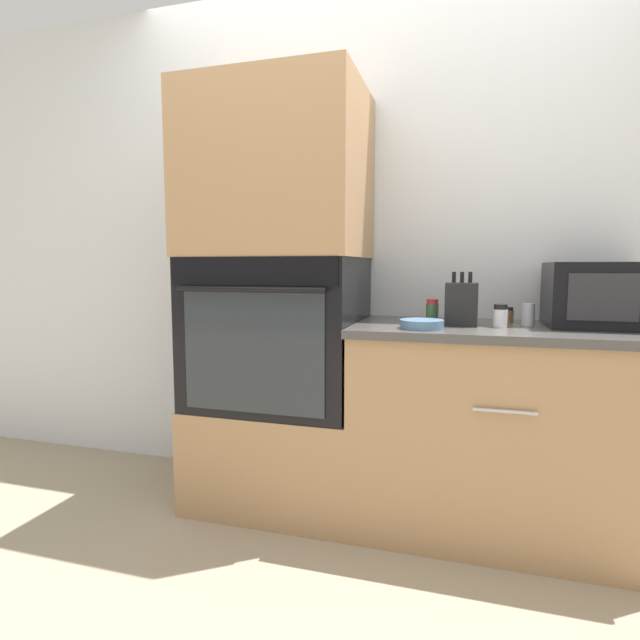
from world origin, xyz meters
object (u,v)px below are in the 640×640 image
object	(u,v)px
bowl	(422,324)
knife_block	(461,304)
microwave	(599,295)
condiment_jar_far	(507,315)
condiment_jar_mid	(528,315)
wall_oven	(278,332)
condiment_jar_back	(432,311)
condiment_jar_near	(500,316)

from	to	relation	value
bowl	knife_block	bearing A→B (deg)	46.34
microwave	condiment_jar_far	distance (m)	0.36
bowl	condiment_jar_mid	distance (m)	0.48
microwave	condiment_jar_far	bearing A→B (deg)	165.09
wall_oven	condiment_jar_back	distance (m)	0.71
condiment_jar_mid	condiment_jar_back	xyz separation A→B (m)	(-0.39, 0.00, 0.01)
knife_block	condiment_jar_near	world-z (taller)	knife_block
bowl	condiment_jar_back	xyz separation A→B (m)	(0.02, 0.24, 0.03)
microwave	bowl	size ratio (longest dim) A/B	2.27
microwave	condiment_jar_near	size ratio (longest dim) A/B	4.16
wall_oven	microwave	distance (m)	1.36
wall_oven	condiment_jar_mid	xyz separation A→B (m)	(1.09, 0.07, 0.10)
condiment_jar_mid	condiment_jar_back	bearing A→B (deg)	179.68
condiment_jar_near	condiment_jar_mid	xyz separation A→B (m)	(0.11, 0.10, -0.00)
condiment_jar_far	condiment_jar_back	distance (m)	0.33
condiment_jar_near	condiment_jar_back	distance (m)	0.30
condiment_jar_far	condiment_jar_back	xyz separation A→B (m)	(-0.32, -0.11, 0.02)
knife_block	condiment_jar_mid	bearing A→B (deg)	17.52
microwave	condiment_jar_far	xyz separation A→B (m)	(-0.34, 0.09, -0.10)
microwave	condiment_jar_back	size ratio (longest dim) A/B	3.82
condiment_jar_near	condiment_jar_far	distance (m)	0.22
microwave	bowl	bearing A→B (deg)	-159.32
wall_oven	condiment_jar_near	size ratio (longest dim) A/B	8.07
condiment_jar_mid	condiment_jar_near	bearing A→B (deg)	-137.74
knife_block	bowl	distance (m)	0.22
condiment_jar_near	condiment_jar_mid	distance (m)	0.16
microwave	knife_block	world-z (taller)	microwave
microwave	condiment_jar_mid	bearing A→B (deg)	-176.12
bowl	condiment_jar_far	size ratio (longest dim) A/B	2.57
condiment_jar_mid	bowl	bearing A→B (deg)	-150.12
condiment_jar_mid	condiment_jar_back	distance (m)	0.39
microwave	condiment_jar_mid	world-z (taller)	microwave
condiment_jar_far	wall_oven	bearing A→B (deg)	-170.20
condiment_jar_back	condiment_jar_near	bearing A→B (deg)	-21.17
wall_oven	condiment_jar_mid	bearing A→B (deg)	3.54
microwave	bowl	xyz separation A→B (m)	(-0.68, -0.26, -0.11)
condiment_jar_mid	microwave	bearing A→B (deg)	3.88
knife_block	wall_oven	bearing A→B (deg)	178.78
condiment_jar_mid	condiment_jar_far	xyz separation A→B (m)	(-0.07, 0.11, -0.01)
wall_oven	bowl	xyz separation A→B (m)	(0.67, -0.17, 0.08)
wall_oven	bowl	size ratio (longest dim) A/B	4.40
bowl	condiment_jar_near	world-z (taller)	condiment_jar_near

